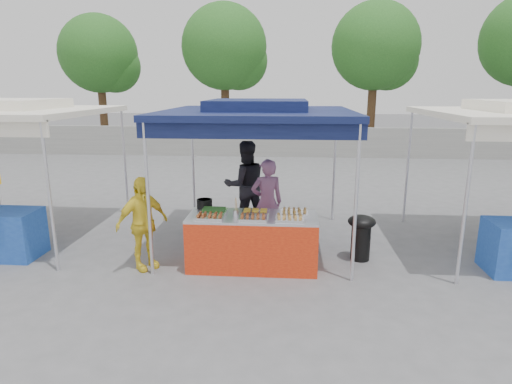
# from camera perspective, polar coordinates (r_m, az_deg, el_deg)

# --- Properties ---
(ground_plane) EXTENTS (80.00, 80.00, 0.00)m
(ground_plane) POSITION_cam_1_polar(r_m,az_deg,el_deg) (7.01, -0.38, -9.55)
(ground_plane) COLOR slate
(back_wall) EXTENTS (40.00, 0.25, 1.20)m
(back_wall) POSITION_cam_1_polar(r_m,az_deg,el_deg) (17.55, 2.62, 6.69)
(back_wall) COLOR gray
(back_wall) RESTS_ON ground_plane
(main_canopy) EXTENTS (3.20, 3.20, 2.57)m
(main_canopy) POSITION_cam_1_polar(r_m,az_deg,el_deg) (7.41, 0.22, 10.66)
(main_canopy) COLOR silver
(main_canopy) RESTS_ON ground_plane
(tree_0) EXTENTS (3.54, 3.48, 5.98)m
(tree_0) POSITION_cam_1_polar(r_m,az_deg,el_deg) (21.56, -19.80, 16.55)
(tree_0) COLOR #4A311C
(tree_0) RESTS_ON ground_plane
(tree_1) EXTENTS (3.68, 3.65, 6.28)m
(tree_1) POSITION_cam_1_polar(r_m,az_deg,el_deg) (19.47, -3.77, 18.27)
(tree_1) COLOR #4A311C
(tree_1) RESTS_ON ground_plane
(tree_2) EXTENTS (3.67, 3.64, 6.26)m
(tree_2) POSITION_cam_1_polar(r_m,az_deg,el_deg) (19.59, 16.01, 17.73)
(tree_2) COLOR #4A311C
(tree_2) RESTS_ON ground_plane
(vendor_table) EXTENTS (2.00, 0.80, 0.85)m
(vendor_table) POSITION_cam_1_polar(r_m,az_deg,el_deg) (6.75, -0.46, -6.58)
(vendor_table) COLOR red
(vendor_table) RESTS_ON ground_plane
(food_tray_fl) EXTENTS (0.42, 0.30, 0.07)m
(food_tray_fl) POSITION_cam_1_polar(r_m,az_deg,el_deg) (6.46, -6.21, -3.31)
(food_tray_fl) COLOR white
(food_tray_fl) RESTS_ON vendor_table
(food_tray_fm) EXTENTS (0.42, 0.30, 0.07)m
(food_tray_fm) POSITION_cam_1_polar(r_m,az_deg,el_deg) (6.38, -0.42, -3.47)
(food_tray_fm) COLOR white
(food_tray_fm) RESTS_ON vendor_table
(food_tray_fr) EXTENTS (0.42, 0.30, 0.07)m
(food_tray_fr) POSITION_cam_1_polar(r_m,az_deg,el_deg) (6.36, 4.50, -3.55)
(food_tray_fr) COLOR white
(food_tray_fr) RESTS_ON vendor_table
(food_tray_bl) EXTENTS (0.42, 0.30, 0.07)m
(food_tray_bl) POSITION_cam_1_polar(r_m,az_deg,el_deg) (6.76, -5.64, -2.53)
(food_tray_bl) COLOR white
(food_tray_bl) RESTS_ON vendor_table
(food_tray_bm) EXTENTS (0.42, 0.30, 0.07)m
(food_tray_bm) POSITION_cam_1_polar(r_m,az_deg,el_deg) (6.70, -0.07, -2.62)
(food_tray_bm) COLOR white
(food_tray_bm) RESTS_ON vendor_table
(food_tray_br) EXTENTS (0.42, 0.30, 0.07)m
(food_tray_br) POSITION_cam_1_polar(r_m,az_deg,el_deg) (6.67, 5.13, -2.73)
(food_tray_br) COLOR white
(food_tray_br) RESTS_ON vendor_table
(cooking_pot) EXTENTS (0.25, 0.25, 0.15)m
(cooking_pot) POSITION_cam_1_polar(r_m,az_deg,el_deg) (7.05, -6.89, -1.55)
(cooking_pot) COLOR black
(cooking_pot) RESTS_ON vendor_table
(skewer_cup) EXTENTS (0.09, 0.09, 0.11)m
(skewer_cup) POSITION_cam_1_polar(r_m,az_deg,el_deg) (6.52, -2.70, -2.88)
(skewer_cup) COLOR silver
(skewer_cup) RESTS_ON vendor_table
(wok_burner) EXTENTS (0.45, 0.45, 0.76)m
(wok_burner) POSITION_cam_1_polar(r_m,az_deg,el_deg) (7.23, 13.84, -5.39)
(wok_burner) COLOR black
(wok_burner) RESTS_ON ground_plane
(crate_left) EXTENTS (0.47, 0.33, 0.28)m
(crate_left) POSITION_cam_1_polar(r_m,az_deg,el_deg) (7.53, -3.69, -6.73)
(crate_left) COLOR #1738BB
(crate_left) RESTS_ON ground_plane
(crate_right) EXTENTS (0.47, 0.33, 0.28)m
(crate_right) POSITION_cam_1_polar(r_m,az_deg,el_deg) (7.54, 2.07, -6.69)
(crate_right) COLOR #1738BB
(crate_right) RESTS_ON ground_plane
(crate_stacked) EXTENTS (0.45, 0.31, 0.27)m
(crate_stacked) POSITION_cam_1_polar(r_m,az_deg,el_deg) (7.45, 2.09, -4.71)
(crate_stacked) COLOR #1738BB
(crate_stacked) RESTS_ON crate_right
(vendor_woman) EXTENTS (0.65, 0.51, 1.57)m
(vendor_woman) POSITION_cam_1_polar(r_m,az_deg,el_deg) (7.61, 1.47, -1.39)
(vendor_woman) COLOR #9E648F
(vendor_woman) RESTS_ON ground_plane
(helper_man) EXTENTS (1.04, 0.92, 1.77)m
(helper_man) POSITION_cam_1_polar(r_m,az_deg,el_deg) (8.50, -1.43, 0.93)
(helper_man) COLOR #222228
(helper_man) RESTS_ON ground_plane
(customer_person) EXTENTS (0.85, 0.88, 1.47)m
(customer_person) POSITION_cam_1_polar(r_m,az_deg,el_deg) (6.83, -14.92, -4.08)
(customer_person) COLOR yellow
(customer_person) RESTS_ON ground_plane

